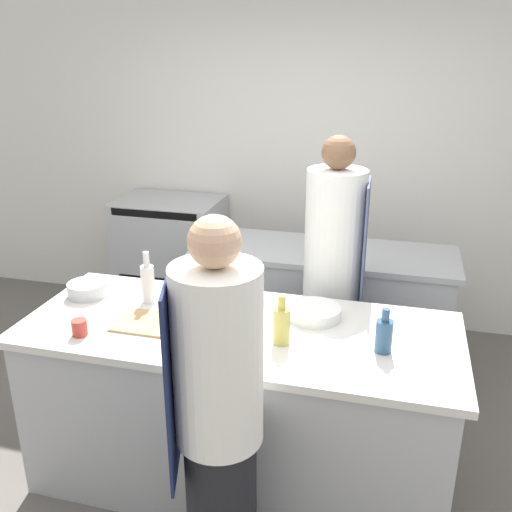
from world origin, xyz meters
The scene contains 15 objects.
ground_plane centered at (0.00, 0.00, 0.00)m, with size 16.00×16.00×0.00m, color #605B56.
wall_back centered at (0.00, 2.13, 1.40)m, with size 8.00×0.06×2.80m.
prep_counter centered at (0.00, 0.00, 0.46)m, with size 2.20×0.89×0.92m.
pass_counter centered at (0.26, 1.23, 0.46)m, with size 1.80×0.65×0.92m.
oven_range centered at (-1.12, 1.77, 0.52)m, with size 0.85×0.61×1.04m.
chef_at_prep_near centered at (0.11, -0.67, 0.86)m, with size 0.40×0.38×1.70m.
chef_at_stove centered at (0.38, 0.72, 0.90)m, with size 0.36×0.35×1.78m.
bottle_olive_oil centered at (-0.21, 0.12, 1.02)m, with size 0.09×0.09×0.25m.
bottle_vinegar centered at (0.24, -0.11, 1.02)m, with size 0.08×0.08×0.25m.
bottle_wine centered at (0.71, -0.07, 1.01)m, with size 0.08×0.08×0.22m.
bottle_cooking_oil centered at (-0.56, 0.15, 1.04)m, with size 0.07×0.07×0.29m.
bowl_mixing_large centered at (0.35, 0.19, 0.95)m, with size 0.27×0.27×0.06m.
bowl_prep_small centered at (-0.93, 0.14, 0.96)m, with size 0.21×0.21×0.08m.
cup centered at (-0.72, -0.28, 0.96)m, with size 0.07×0.07×0.08m.
cutting_board centered at (-0.40, -0.09, 0.93)m, with size 0.43×0.26×0.01m.
Camera 1 is at (0.73, -2.45, 2.26)m, focal length 40.00 mm.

